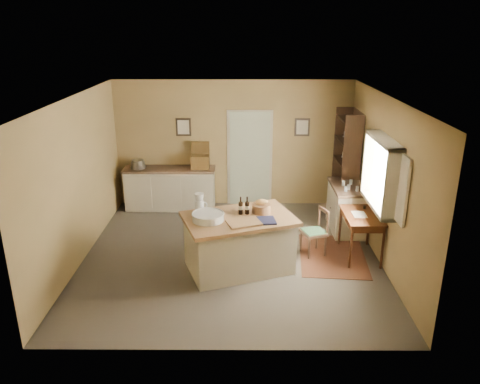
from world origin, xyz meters
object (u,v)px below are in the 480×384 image
object	(u,v)px
desk_chair	(314,233)
shelving_unit	(348,164)
writing_desk	(362,220)
work_island	(238,242)
sideboard	(171,187)
right_cabinet	(347,207)

from	to	relation	value
desk_chair	shelving_unit	xyz separation A→B (m)	(0.94, 1.87, 0.67)
writing_desk	desk_chair	xyz separation A→B (m)	(-0.78, 0.06, -0.27)
work_island	desk_chair	bearing A→B (deg)	2.45
work_island	sideboard	distance (m)	3.04
writing_desk	right_cabinet	xyz separation A→B (m)	(-0.00, 1.09, -0.22)
work_island	desk_chair	world-z (taller)	work_island
desk_chair	shelving_unit	world-z (taller)	shelving_unit
sideboard	writing_desk	bearing A→B (deg)	-31.90
sideboard	desk_chair	xyz separation A→B (m)	(2.76, -2.14, -0.08)
work_island	writing_desk	world-z (taller)	work_island
desk_chair	work_island	bearing A→B (deg)	-177.37
desk_chair	right_cabinet	bearing A→B (deg)	33.45
work_island	shelving_unit	world-z (taller)	shelving_unit
writing_desk	shelving_unit	bearing A→B (deg)	85.39
work_island	writing_desk	bearing A→B (deg)	-7.08
writing_desk	desk_chair	distance (m)	0.83
sideboard	shelving_unit	size ratio (longest dim) A/B	0.89
desk_chair	shelving_unit	distance (m)	2.20
desk_chair	shelving_unit	size ratio (longest dim) A/B	0.37
work_island	shelving_unit	size ratio (longest dim) A/B	0.91
right_cabinet	shelving_unit	bearing A→B (deg)	79.49
writing_desk	shelving_unit	distance (m)	1.98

